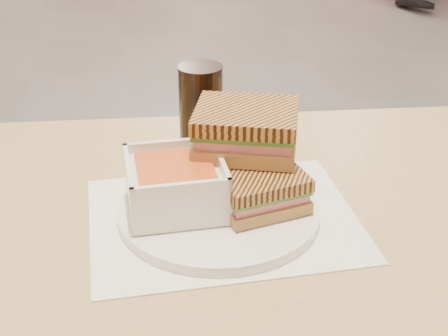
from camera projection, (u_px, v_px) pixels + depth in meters
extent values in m
cube|color=tan|center=(104.00, 243.00, 0.83)|extent=(1.26, 0.82, 0.03)
cylinder|color=tan|center=(408.00, 296.00, 1.31)|extent=(0.06, 0.06, 0.72)
cube|color=white|center=(223.00, 219.00, 0.85)|extent=(0.34, 0.27, 0.00)
cylinder|color=white|center=(219.00, 211.00, 0.85)|extent=(0.26, 0.26, 0.01)
cube|color=white|center=(176.00, 188.00, 0.83)|extent=(0.12, 0.12, 0.05)
cube|color=#CF551E|center=(175.00, 168.00, 0.82)|extent=(0.10, 0.10, 0.01)
cube|color=white|center=(220.00, 161.00, 0.83)|extent=(0.01, 0.12, 0.01)
cube|color=white|center=(128.00, 170.00, 0.81)|extent=(0.01, 0.12, 0.01)
cube|color=white|center=(169.00, 145.00, 0.87)|extent=(0.12, 0.01, 0.01)
cube|color=white|center=(182.00, 189.00, 0.77)|extent=(0.12, 0.01, 0.01)
cube|color=#A37D44|center=(260.00, 200.00, 0.84)|extent=(0.12, 0.11, 0.02)
cube|color=#C76B75|center=(260.00, 191.00, 0.83)|extent=(0.11, 0.10, 0.01)
cube|color=#386B23|center=(260.00, 186.00, 0.83)|extent=(0.12, 0.11, 0.01)
cube|color=#A06C2D|center=(260.00, 179.00, 0.82)|extent=(0.12, 0.11, 0.02)
cube|color=#A37D44|center=(246.00, 143.00, 0.87)|extent=(0.16, 0.15, 0.02)
cube|color=#C76B75|center=(246.00, 132.00, 0.86)|extent=(0.15, 0.14, 0.01)
cube|color=#386B23|center=(246.00, 125.00, 0.86)|extent=(0.16, 0.14, 0.01)
cube|color=#A06C2D|center=(246.00, 116.00, 0.85)|extent=(0.16, 0.15, 0.02)
cylinder|color=black|center=(201.00, 111.00, 0.98)|extent=(0.07, 0.07, 0.14)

